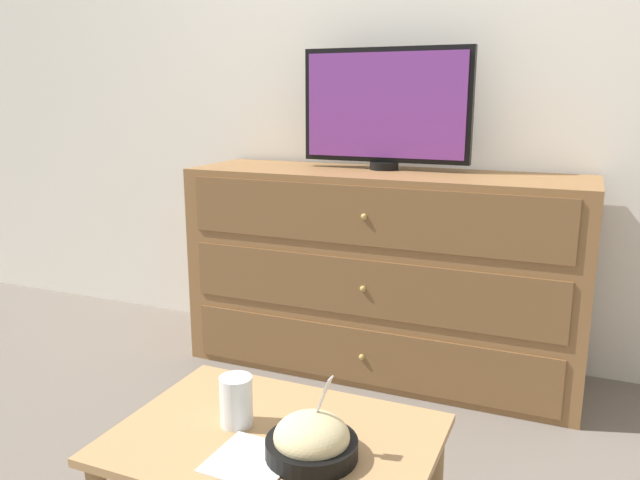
{
  "coord_description": "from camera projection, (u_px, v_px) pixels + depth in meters",
  "views": [
    {
      "loc": [
        0.65,
        -2.64,
        1.14
      ],
      "look_at": [
        0.02,
        -1.18,
        0.77
      ],
      "focal_mm": 35.0,
      "sensor_mm": 36.0,
      "label": 1
    }
  ],
  "objects": [
    {
      "name": "drink_cup",
      "position": [
        236.0,
        404.0,
        1.44
      ],
      "size": [
        0.08,
        0.08,
        0.12
      ],
      "color": "#9E6638",
      "rests_on": "coffee_table"
    },
    {
      "name": "takeout_bowl",
      "position": [
        312.0,
        441.0,
        1.32
      ],
      "size": [
        0.2,
        0.2,
        0.18
      ],
      "color": "black",
      "rests_on": "coffee_table"
    },
    {
      "name": "tv",
      "position": [
        386.0,
        107.0,
        2.52
      ],
      "size": [
        0.7,
        0.12,
        0.49
      ],
      "color": "black",
      "rests_on": "dresser"
    },
    {
      "name": "wall_back",
      "position": [
        428.0,
        56.0,
        2.6
      ],
      "size": [
        12.0,
        0.05,
        2.6
      ],
      "color": "white",
      "rests_on": "ground_plane"
    },
    {
      "name": "napkin",
      "position": [
        251.0,
        460.0,
        1.31
      ],
      "size": [
        0.17,
        0.17,
        0.0
      ],
      "color": "white",
      "rests_on": "coffee_table"
    },
    {
      "name": "dresser",
      "position": [
        381.0,
        273.0,
        2.58
      ],
      "size": [
        1.61,
        0.47,
        0.84
      ],
      "color": "olive",
      "rests_on": "ground_plane"
    },
    {
      "name": "coffee_table",
      "position": [
        275.0,
        461.0,
        1.42
      ],
      "size": [
        0.72,
        0.51,
        0.39
      ],
      "color": "tan",
      "rests_on": "ground_plane"
    },
    {
      "name": "ground_plane",
      "position": [
        416.0,
        348.0,
        2.88
      ],
      "size": [
        12.0,
        12.0,
        0.0
      ],
      "primitive_type": "plane",
      "color": "#70665B"
    }
  ]
}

